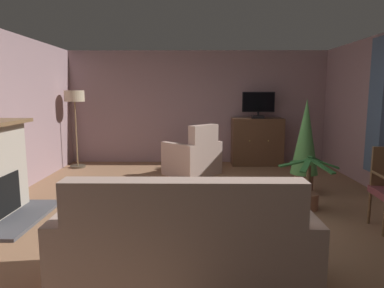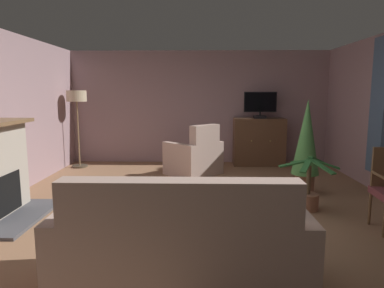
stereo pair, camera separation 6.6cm
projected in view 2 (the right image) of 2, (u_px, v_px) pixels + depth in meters
name	position (u px, v px, depth m)	size (l,w,h in m)	color
ground_plane	(198.00, 212.00, 4.81)	(6.48, 7.39, 0.04)	#936B4C
wall_back	(199.00, 107.00, 8.02)	(6.48, 0.10, 2.57)	gray
curtain_panel_far	(380.00, 106.00, 5.49)	(0.10, 0.44, 2.16)	slate
rug_central	(204.00, 217.00, 4.54)	(2.36, 2.03, 0.01)	tan
tv_cabinet	(259.00, 143.00, 7.76)	(1.13, 0.51, 1.06)	#402A1C
television	(260.00, 104.00, 7.58)	(0.71, 0.20, 0.58)	black
coffee_table	(180.00, 197.00, 4.24)	(1.17, 0.56, 0.41)	#4C331E
tv_remote	(170.00, 190.00, 4.34)	(0.17, 0.05, 0.02)	black
sofa_floral	(182.00, 249.00, 2.89)	(2.10, 0.88, 1.00)	#BC9E8E
armchair_near_window	(195.00, 158.00, 6.89)	(1.23, 1.23, 1.01)	#BC9E8E
potted_plant_on_hearth_side	(308.00, 194.00, 4.82)	(0.82, 0.84, 0.76)	#99664C
potted_plant_leafy_by_curtain	(306.00, 143.00, 5.47)	(0.43, 0.43, 1.53)	#99664C
cat	(104.00, 203.00, 4.87)	(0.20, 0.65, 0.18)	gray
floor_lamp	(77.00, 104.00, 7.40)	(0.42, 0.42, 1.67)	#4C4233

